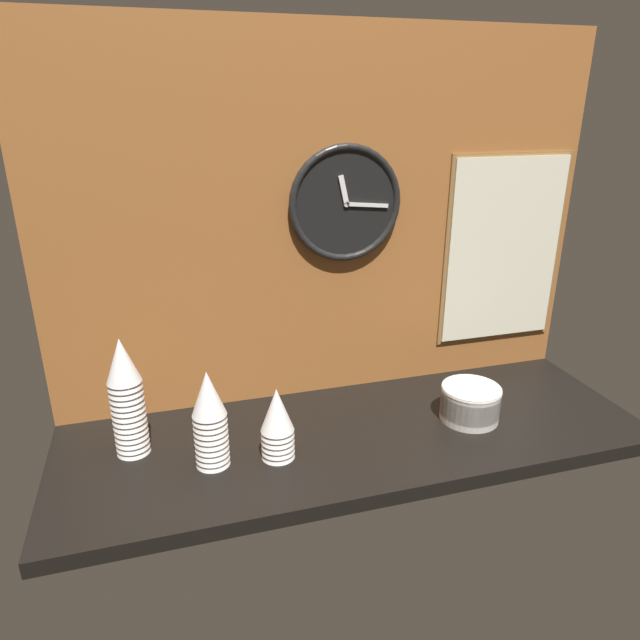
% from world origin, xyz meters
% --- Properties ---
extents(ground_plane, '(1.60, 0.56, 0.04)m').
position_xyz_m(ground_plane, '(0.00, 0.00, -0.02)').
color(ground_plane, black).
extents(wall_tiled_back, '(1.60, 0.03, 1.05)m').
position_xyz_m(wall_tiled_back, '(0.00, 0.27, 0.53)').
color(wall_tiled_back, '#A3602D').
rests_on(wall_tiled_back, ground_plane).
extents(cup_stack_center_left, '(0.09, 0.09, 0.19)m').
position_xyz_m(cup_stack_center_left, '(-0.23, -0.07, 0.10)').
color(cup_stack_center_left, white).
rests_on(cup_stack_center_left, ground_plane).
extents(cup_stack_left, '(0.09, 0.09, 0.26)m').
position_xyz_m(cup_stack_left, '(-0.39, -0.05, 0.13)').
color(cup_stack_left, white).
rests_on(cup_stack_left, ground_plane).
extents(cup_stack_far_left, '(0.09, 0.09, 0.32)m').
position_xyz_m(cup_stack_far_left, '(-0.59, 0.06, 0.16)').
color(cup_stack_far_left, white).
rests_on(cup_stack_far_left, ground_plane).
extents(bowl_stack_right, '(0.17, 0.17, 0.10)m').
position_xyz_m(bowl_stack_right, '(0.33, -0.04, 0.05)').
color(bowl_stack_right, beige).
rests_on(bowl_stack_right, ground_plane).
extents(wall_clock, '(0.33, 0.03, 0.33)m').
position_xyz_m(wall_clock, '(0.04, 0.23, 0.58)').
color(wall_clock, black).
extents(menu_board, '(0.41, 0.01, 0.60)m').
position_xyz_m(menu_board, '(0.57, 0.24, 0.41)').
color(menu_board, olive).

